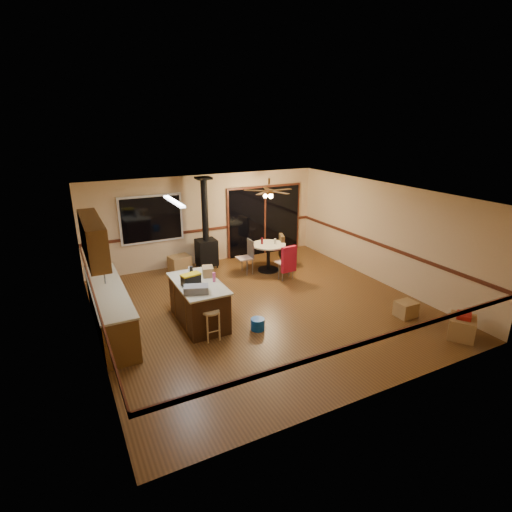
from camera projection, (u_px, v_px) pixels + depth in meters
floor at (262, 307)px, 9.13m from camera, size 7.00×7.00×0.00m
ceiling at (263, 194)px, 8.29m from camera, size 7.00×7.00×0.00m
wall_back at (206, 219)px, 11.66m from camera, size 7.00×0.00×7.00m
wall_front at (375, 322)px, 5.76m from camera, size 7.00×0.00×7.00m
wall_left at (91, 281)px, 7.21m from camera, size 0.00×7.00×7.00m
wall_right at (383, 234)px, 10.21m from camera, size 0.00×7.00×7.00m
chair_rail at (262, 266)px, 8.81m from camera, size 7.00×7.00×0.08m
window at (151, 219)px, 10.87m from camera, size 1.72×0.10×1.32m
sliding_door at (264, 221)px, 12.52m from camera, size 2.52×0.10×2.10m
lower_cabinets at (110, 310)px, 8.04m from camera, size 0.60×3.00×0.86m
countertop at (108, 290)px, 7.90m from camera, size 0.64×3.04×0.04m
upper_cabinets at (93, 239)px, 7.68m from camera, size 0.35×2.00×0.80m
kitchen_island at (199, 302)px, 8.34m from camera, size 0.88×1.68×0.90m
wood_stove at (206, 243)px, 11.38m from camera, size 0.55×0.50×2.52m
ceiling_fan at (269, 193)px, 10.64m from camera, size 0.24×0.24×0.55m
fluorescent_strip at (174, 201)px, 7.78m from camera, size 0.10×1.20×0.04m
toolbox_grey at (196, 289)px, 7.69m from camera, size 0.53×0.40×0.15m
toolbox_black at (191, 280)px, 8.06m from camera, size 0.40×0.27×0.20m
toolbox_yellow_lid at (191, 275)px, 8.02m from camera, size 0.43×0.28×0.03m
box_on_island at (208, 271)px, 8.52m from camera, size 0.30×0.35×0.20m
bottle_dark at (191, 272)px, 8.40m from camera, size 0.10×0.10×0.26m
bottle_pink at (214, 277)px, 8.21m from camera, size 0.08×0.08×0.20m
bottle_white at (190, 271)px, 8.61m from camera, size 0.06×0.06×0.17m
bar_stool at (211, 325)px, 7.72m from camera, size 0.34×0.34×0.61m
blue_bucket at (258, 324)px, 8.14m from camera, size 0.34×0.34×0.24m
dining_table at (268, 253)px, 11.19m from camera, size 0.96×0.96×0.78m
glass_red at (262, 241)px, 11.10m from camera, size 0.08×0.08×0.18m
glass_cream at (275, 241)px, 11.12m from camera, size 0.08×0.08×0.15m
chair_left at (248, 253)px, 11.00m from camera, size 0.42×0.41×0.51m
chair_near at (288, 259)px, 10.48m from camera, size 0.46×0.49×0.70m
chair_right at (283, 247)px, 11.49m from camera, size 0.58×0.56×0.70m
box_under_window at (180, 263)px, 11.25m from camera, size 0.63×0.54×0.44m
box_corner_a at (462, 327)px, 7.83m from camera, size 0.72×0.70×0.42m
box_corner_b at (406, 309)px, 8.67m from camera, size 0.42×0.36×0.34m
box_small_red at (464, 316)px, 7.75m from camera, size 0.40×0.39×0.08m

